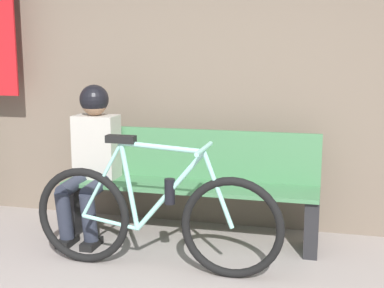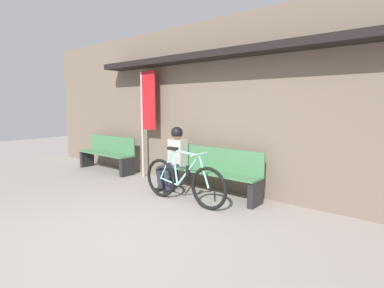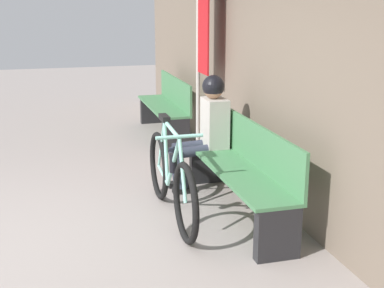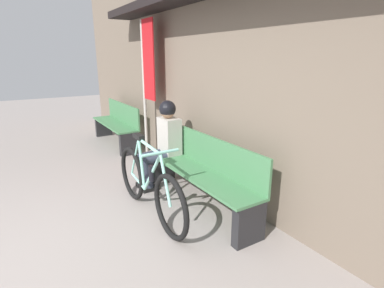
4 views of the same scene
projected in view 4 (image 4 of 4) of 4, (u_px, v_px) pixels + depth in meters
name	position (u px, v px, depth m)	size (l,w,h in m)	color
ground_plane	(23.00, 272.00, 2.56)	(24.00, 24.00, 0.00)	gray
storefront_wall	(246.00, 66.00, 3.31)	(12.00, 0.56, 3.20)	#756656
park_bench_near	(201.00, 173.00, 3.63)	(1.97, 0.42, 0.85)	#477F51
bicycle	(149.00, 186.00, 3.38)	(1.73, 0.40, 0.92)	black
person_seated	(164.00, 138.00, 4.13)	(0.34, 0.59, 1.20)	#2D3342
park_bench_far	(117.00, 125.00, 6.19)	(1.76, 0.42, 0.85)	#477F51
banner_pole	(147.00, 73.00, 4.90)	(0.45, 0.05, 2.34)	#B7B2A8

